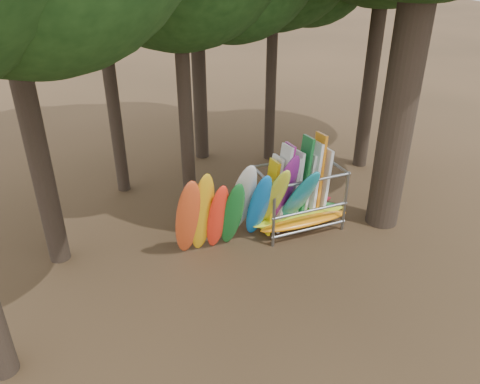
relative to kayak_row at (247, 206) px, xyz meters
name	(u,v)px	position (x,y,z in m)	size (l,w,h in m)	color
ground	(273,254)	(0.53, -0.73, -1.34)	(120.00, 120.00, 0.00)	#47331E
lake	(77,11)	(0.53, 59.27, -1.34)	(160.00, 160.00, 0.00)	gray
kayak_row	(247,206)	(0.00, 0.00, 0.00)	(4.20, 2.21, 3.05)	#C9451C
storage_rack	(298,199)	(1.91, 0.44, -0.39)	(3.23, 1.56, 2.91)	slate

